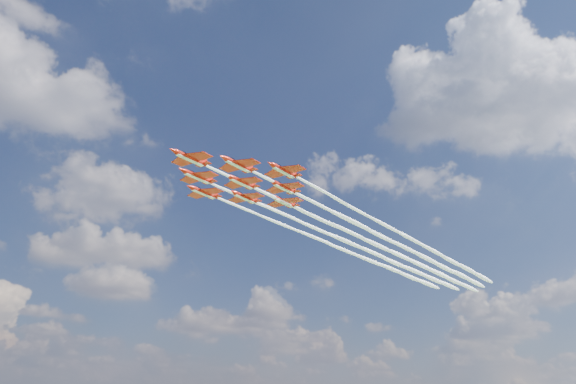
{
  "coord_description": "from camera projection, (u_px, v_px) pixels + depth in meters",
  "views": [
    {
      "loc": [
        -53.86,
        -113.59,
        24.79
      ],
      "look_at": [
        8.24,
        7.26,
        75.19
      ],
      "focal_mm": 35.0,
      "sensor_mm": 36.0,
      "label": 1
    }
  ],
  "objects": [
    {
      "name": "jet_lead",
      "position": [
        355.0,
        235.0,
        181.15
      ],
      "size": [
        140.41,
        75.49,
        2.84
      ],
      "rotation": [
        0.0,
        0.0,
        0.48
      ],
      "color": "red"
    },
    {
      "name": "jet_row2_port",
      "position": [
        385.0,
        238.0,
        184.53
      ],
      "size": [
        140.41,
        75.49,
        2.84
      ],
      "rotation": [
        0.0,
        0.0,
        0.48
      ],
      "color": "red"
    },
    {
      "name": "jet_row2_starb",
      "position": [
        351.0,
        244.0,
        191.4
      ],
      "size": [
        140.41,
        75.49,
        2.84
      ],
      "rotation": [
        0.0,
        0.0,
        0.48
      ],
      "color": "red"
    },
    {
      "name": "jet_row3_port",
      "position": [
        414.0,
        241.0,
        187.91
      ],
      "size": [
        140.41,
        75.49,
        2.84
      ],
      "rotation": [
        0.0,
        0.0,
        0.48
      ],
      "color": "red"
    },
    {
      "name": "jet_row3_centre",
      "position": [
        380.0,
        246.0,
        194.78
      ],
      "size": [
        140.41,
        75.49,
        2.84
      ],
      "rotation": [
        0.0,
        0.0,
        0.48
      ],
      "color": "red"
    },
    {
      "name": "jet_row3_starb",
      "position": [
        348.0,
        252.0,
        201.65
      ],
      "size": [
        140.41,
        75.49,
        2.84
      ],
      "rotation": [
        0.0,
        0.0,
        0.48
      ],
      "color": "red"
    },
    {
      "name": "jet_row4_port",
      "position": [
        408.0,
        249.0,
        198.16
      ],
      "size": [
        140.41,
        75.49,
        2.84
      ],
      "rotation": [
        0.0,
        0.0,
        0.48
      ],
      "color": "red"
    },
    {
      "name": "jet_row4_starb",
      "position": [
        375.0,
        254.0,
        205.03
      ],
      "size": [
        140.41,
        75.49,
        2.84
      ],
      "rotation": [
        0.0,
        0.0,
        0.48
      ],
      "color": "red"
    },
    {
      "name": "jet_tail",
      "position": [
        402.0,
        256.0,
        208.4
      ],
      "size": [
        140.41,
        75.49,
        2.84
      ],
      "rotation": [
        0.0,
        0.0,
        0.48
      ],
      "color": "red"
    }
  ]
}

